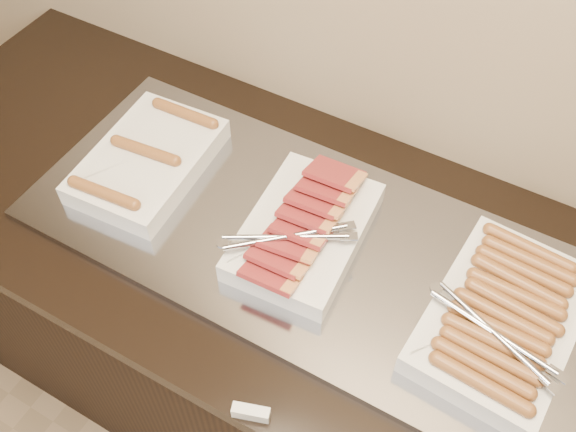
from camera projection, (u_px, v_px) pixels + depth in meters
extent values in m
cube|color=black|center=(303.00, 349.00, 1.68)|extent=(2.00, 0.70, 0.86)
cube|color=black|center=(307.00, 251.00, 1.33)|extent=(2.06, 0.76, 0.04)
cube|color=#9396A1|center=(312.00, 245.00, 1.30)|extent=(1.20, 0.50, 0.02)
cube|color=silver|center=(148.00, 161.00, 1.40)|extent=(0.24, 0.35, 0.05)
cylinder|color=olive|center=(104.00, 193.00, 1.30)|extent=(0.15, 0.04, 0.03)
cylinder|color=olive|center=(145.00, 151.00, 1.37)|extent=(0.15, 0.04, 0.03)
cylinder|color=olive|center=(185.00, 113.00, 1.44)|extent=(0.15, 0.03, 0.03)
cube|color=silver|center=(305.00, 231.00, 1.28)|extent=(0.24, 0.34, 0.05)
cube|color=maroon|center=(273.00, 272.00, 1.19)|extent=(0.11, 0.09, 0.04)
cube|color=maroon|center=(280.00, 255.00, 1.21)|extent=(0.11, 0.09, 0.04)
cube|color=maroon|center=(291.00, 241.00, 1.23)|extent=(0.12, 0.10, 0.04)
cube|color=maroon|center=(303.00, 228.00, 1.24)|extent=(0.11, 0.09, 0.04)
cube|color=maroon|center=(309.00, 213.00, 1.26)|extent=(0.11, 0.09, 0.04)
cube|color=maroon|center=(317.00, 199.00, 1.28)|extent=(0.11, 0.09, 0.04)
cube|color=maroon|center=(328.00, 187.00, 1.30)|extent=(0.12, 0.10, 0.04)
cube|color=maroon|center=(335.00, 173.00, 1.31)|extent=(0.11, 0.09, 0.04)
cube|color=silver|center=(502.00, 320.00, 1.16)|extent=(0.27, 0.38, 0.05)
cylinder|color=olive|center=(481.00, 383.00, 1.05)|extent=(0.16, 0.04, 0.03)
cylinder|color=olive|center=(483.00, 368.00, 1.07)|extent=(0.16, 0.04, 0.03)
cylinder|color=olive|center=(491.00, 356.00, 1.08)|extent=(0.16, 0.03, 0.03)
cylinder|color=olive|center=(493.00, 341.00, 1.10)|extent=(0.16, 0.03, 0.03)
cylinder|color=olive|center=(498.00, 329.00, 1.11)|extent=(0.16, 0.03, 0.03)
cylinder|color=olive|center=(503.00, 316.00, 1.13)|extent=(0.16, 0.04, 0.03)
cylinder|color=olive|center=(513.00, 307.00, 1.14)|extent=(0.16, 0.04, 0.03)
cylinder|color=olive|center=(516.00, 294.00, 1.15)|extent=(0.16, 0.03, 0.03)
cylinder|color=olive|center=(518.00, 282.00, 1.17)|extent=(0.16, 0.04, 0.03)
cylinder|color=olive|center=(523.00, 271.00, 1.18)|extent=(0.16, 0.04, 0.03)
cylinder|color=olive|center=(529.00, 261.00, 1.20)|extent=(0.16, 0.03, 0.03)
cylinder|color=olive|center=(529.00, 248.00, 1.22)|extent=(0.16, 0.04, 0.03)
cube|color=silver|center=(251.00, 412.00, 1.08)|extent=(0.07, 0.04, 0.03)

